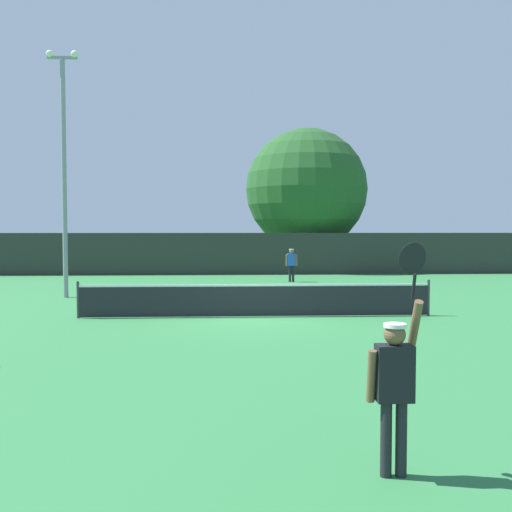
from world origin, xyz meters
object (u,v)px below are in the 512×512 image
Objects in this scene: parked_car_near at (203,255)px; parked_car_mid at (381,256)px; player_receiving at (292,262)px; tennis_ball at (205,308)px; player_serving at (395,375)px; large_tree at (306,189)px; light_pole at (64,160)px.

parked_car_near and parked_car_mid have the same top height.
player_receiving is 0.36× the size of parked_car_mid.
parked_car_near is 1.00× the size of parked_car_mid.
player_receiving is 10.22m from tennis_ball.
player_serving is at bearing -79.16° from tennis_ball.
player_receiving reaches higher than tennis_ball.
player_serving is at bearing -111.67° from parked_car_mid.
tennis_ball is 21.28m from parked_car_near.
player_serving is 30.74m from large_tree.
tennis_ball is at bearing 67.79° from player_receiving.
large_tree is 8.67m from parked_car_near.
tennis_ball is 8.19m from light_pole.
tennis_ball is 0.02× the size of parked_car_mid.
parked_car_near reaches higher than player_receiving.
parked_car_near is at bearing 92.45° from tennis_ball.
large_tree reaches higher than player_serving.
tennis_ball is (-3.85, -9.42, -0.94)m from player_receiving.
parked_car_near is (4.45, 17.79, -4.39)m from light_pole.
light_pole is 2.09× the size of parked_car_mid.
large_tree is at bearing -163.88° from parked_car_mid.
light_pole is at bearing 147.10° from tennis_ball.
parked_car_near is (-3.34, 33.94, -0.29)m from player_serving.
parked_car_mid is (16.47, 16.43, -4.39)m from light_pole.
player_receiving is (1.42, 22.12, -0.09)m from player_serving.
player_serving is 0.56× the size of parked_car_mid.
player_serving is 18.40m from light_pole.
large_tree reaches higher than parked_car_near.
parked_car_near is 12.09m from parked_car_mid.
player_serving is 34.11m from parked_car_near.
parked_car_mid is at bearing -124.74° from player_receiving.
parked_car_mid is (5.42, 2.29, -4.27)m from large_tree.
tennis_ball is at bearing -95.06° from parked_car_near.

